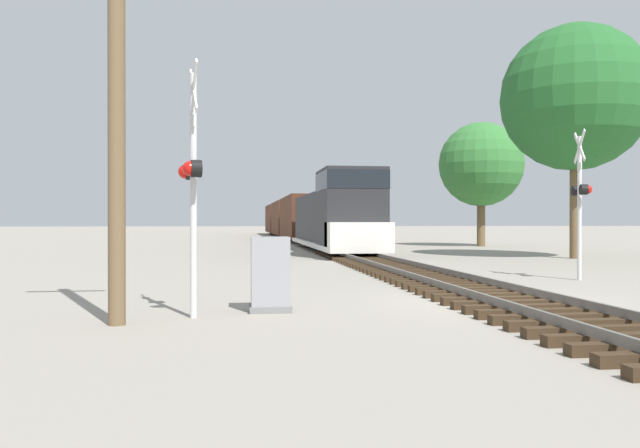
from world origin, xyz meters
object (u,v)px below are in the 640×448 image
at_px(relay_cabinet, 270,275).
at_px(tree_far_right, 575,98).
at_px(tree_mid_background, 481,165).
at_px(crossing_signal_near, 192,176).
at_px(crossing_signal_far, 580,195).
at_px(freight_train, 296,219).
at_px(utility_pole, 117,84).

bearing_deg(relay_cabinet, tree_far_right, 45.27).
bearing_deg(tree_mid_background, tree_far_right, -94.96).
bearing_deg(crossing_signal_near, tree_far_right, 122.84).
xyz_separation_m(crossing_signal_near, relay_cabinet, (1.41, 0.61, -1.80)).
height_order(crossing_signal_far, tree_far_right, tree_far_right).
xyz_separation_m(crossing_signal_near, crossing_signal_far, (10.63, 5.65, -0.04)).
distance_m(freight_train, crossing_signal_far, 39.32).
xyz_separation_m(crossing_signal_near, utility_pole, (-1.17, -0.60, 1.46)).
height_order(utility_pole, tree_mid_background, tree_mid_background).
height_order(freight_train, crossing_signal_near, crossing_signal_near).
bearing_deg(freight_train, tree_mid_background, -54.21).
bearing_deg(tree_far_right, relay_cabinet, -134.73).
bearing_deg(relay_cabinet, crossing_signal_near, -156.57).
relative_size(freight_train, relay_cabinet, 42.39).
bearing_deg(freight_train, relay_cabinet, -96.19).
xyz_separation_m(crossing_signal_far, tree_far_right, (5.47, 9.80, 4.87)).
bearing_deg(tree_far_right, utility_pole, -137.11).
bearing_deg(crossing_signal_near, utility_pole, -73.79).
height_order(freight_train, utility_pole, utility_pole).
height_order(crossing_signal_near, tree_far_right, tree_far_right).
xyz_separation_m(tree_far_right, tree_mid_background, (1.20, 13.84, -1.78)).
height_order(crossing_signal_near, crossing_signal_far, crossing_signal_near).
xyz_separation_m(relay_cabinet, tree_far_right, (14.70, 14.84, 6.63)).
xyz_separation_m(relay_cabinet, utility_pole, (-2.58, -1.21, 3.26)).
relative_size(relay_cabinet, tree_mid_background, 0.17).
relative_size(crossing_signal_near, relay_cabinet, 3.18).
bearing_deg(tree_far_right, tree_mid_background, 85.04).
bearing_deg(tree_mid_background, crossing_signal_far, -105.77).
bearing_deg(crossing_signal_near, relay_cabinet, 102.46).
bearing_deg(utility_pole, tree_far_right, 42.89).
relative_size(relay_cabinet, utility_pole, 0.18).
xyz_separation_m(freight_train, crossing_signal_far, (4.44, -39.06, 0.55)).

